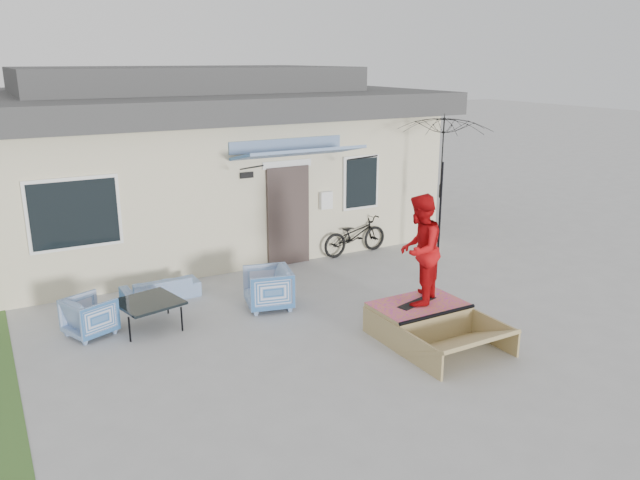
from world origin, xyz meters
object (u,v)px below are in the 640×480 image
armchair_right (268,286)px  skate_ramp (418,318)px  skateboard (417,302)px  skater (420,248)px  coffee_table (149,314)px  loveseat (160,285)px  patio_umbrella (442,178)px  armchair_left (90,314)px  bicycle (355,231)px

armchair_right → skate_ramp: bearing=51.1°
skateboard → skater: (0.00, 0.00, 0.90)m
skateboard → skater: 0.90m
coffee_table → skate_ramp: (3.72, -2.29, 0.01)m
loveseat → skateboard: (3.22, -3.41, 0.24)m
patio_umbrella → skate_ramp: bearing=-133.4°
armchair_left → skate_ramp: armchair_left is taller
armchair_right → coffee_table: size_ratio=0.86×
loveseat → skater: 4.83m
armchair_left → coffee_table: armchair_left is taller
coffee_table → patio_umbrella: (6.64, 0.80, 1.52)m
armchair_left → coffee_table: (0.90, -0.16, -0.12)m
loveseat → skate_ramp: (3.22, -3.46, -0.03)m
patio_umbrella → skateboard: 4.40m
patio_umbrella → skate_ramp: 4.51m
armchair_left → patio_umbrella: size_ratio=0.28×
armchair_right → skater: size_ratio=0.45×
armchair_right → skater: 2.84m
bicycle → skate_ramp: (-1.35, -4.09, -0.29)m
bicycle → patio_umbrella: (1.57, -1.00, 1.22)m
bicycle → skate_ramp: size_ratio=0.86×
skateboard → bicycle: bearing=56.3°
skate_ramp → skater: 1.17m
loveseat → armchair_right: size_ratio=1.74×
coffee_table → bicycle: 5.39m
armchair_right → skate_ramp: 2.70m
loveseat → armchair_left: armchair_left is taller
skate_ramp → skater: skater is taller
skate_ramp → skater: (-0.00, 0.05, 1.17)m
loveseat → skateboard: bearing=132.9°
armchair_left → patio_umbrella: 7.70m
armchair_right → bicycle: bicycle is taller
armchair_left → skateboard: size_ratio=0.89×
bicycle → coffee_table: bearing=105.0°
coffee_table → bicycle: bicycle is taller
bicycle → skateboard: size_ratio=2.13×
armchair_left → coffee_table: size_ratio=0.75×
bicycle → patio_umbrella: patio_umbrella is taller
armchair_left → coffee_table: bearing=-122.0°
armchair_right → coffee_table: 2.06m
patio_umbrella → skater: (-2.93, -3.04, -0.34)m
loveseat → patio_umbrella: bearing=176.1°
armchair_right → skate_ramp: (1.67, -2.12, -0.16)m
loveseat → armchair_right: bearing=138.7°
armchair_left → armchair_right: bearing=-118.4°
coffee_table → skateboard: skateboard is taller
loveseat → armchair_left: size_ratio=2.00×
armchair_right → patio_umbrella: patio_umbrella is taller
bicycle → skateboard: bearing=157.0°
skate_ramp → skateboard: (-0.00, 0.05, 0.26)m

